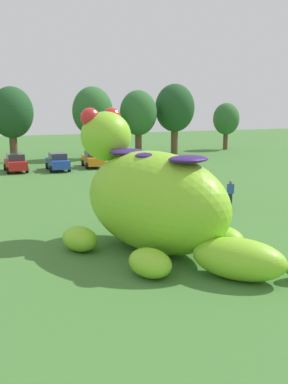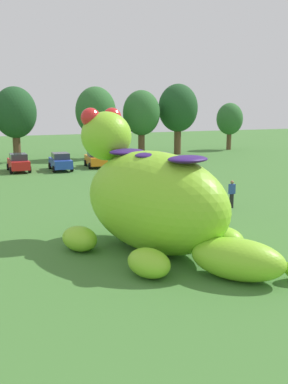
{
  "view_description": "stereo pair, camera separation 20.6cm",
  "coord_description": "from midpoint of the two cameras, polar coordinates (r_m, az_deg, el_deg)",
  "views": [
    {
      "loc": [
        -9.0,
        -16.28,
        6.17
      ],
      "look_at": [
        -0.92,
        1.26,
        2.4
      ],
      "focal_mm": 41.31,
      "sensor_mm": 36.0,
      "label": 1
    },
    {
      "loc": [
        -8.81,
        -16.37,
        6.17
      ],
      "look_at": [
        -0.92,
        1.26,
        2.4
      ],
      "focal_mm": 41.31,
      "sensor_mm": 36.0,
      "label": 2
    }
  ],
  "objects": [
    {
      "name": "car_blue",
      "position": [
        43.81,
        -11.21,
        3.86
      ],
      "size": [
        2.16,
        4.21,
        1.72
      ],
      "color": "#2347B7",
      "rests_on": "ground"
    },
    {
      "name": "spectator_by_cars",
      "position": [
        31.96,
        4.29,
        1.42
      ],
      "size": [
        0.38,
        0.26,
        1.71
      ],
      "color": "black",
      "rests_on": "ground"
    },
    {
      "name": "tree_right",
      "position": [
        57.66,
        3.89,
        10.71
      ],
      "size": [
        5.05,
        5.05,
        8.97
      ],
      "color": "brown",
      "rests_on": "ground"
    },
    {
      "name": "ground_plane",
      "position": [
        19.6,
        3.71,
        -7.35
      ],
      "size": [
        160.0,
        160.0,
        0.0
      ],
      "primitive_type": "plane",
      "color": "#427533"
    },
    {
      "name": "tree_centre",
      "position": [
        51.11,
        -16.82,
        9.73
      ],
      "size": [
        4.67,
        4.67,
        8.29
      ],
      "color": "brown",
      "rests_on": "ground"
    },
    {
      "name": "tree_mid_right",
      "position": [
        54.87,
        -0.85,
        10.12
      ],
      "size": [
        4.56,
        4.56,
        8.09
      ],
      "color": "brown",
      "rests_on": "ground"
    },
    {
      "name": "tree_far_right",
      "position": [
        64.85,
        10.47,
        9.23
      ],
      "size": [
        3.73,
        3.73,
        6.62
      ],
      "color": "brown",
      "rests_on": "ground"
    },
    {
      "name": "car_red",
      "position": [
        43.95,
        -16.38,
        3.65
      ],
      "size": [
        2.03,
        4.15,
        1.72
      ],
      "color": "red",
      "rests_on": "ground"
    },
    {
      "name": "car_orange",
      "position": [
        45.66,
        -6.71,
        4.28
      ],
      "size": [
        2.32,
        4.28,
        1.72
      ],
      "color": "orange",
      "rests_on": "ground"
    },
    {
      "name": "spectator_wandering",
      "position": [
        27.65,
        10.87,
        -0.26
      ],
      "size": [
        0.38,
        0.26,
        1.71
      ],
      "color": "black",
      "rests_on": "ground"
    },
    {
      "name": "tree_centre_right",
      "position": [
        53.05,
        -6.77,
        10.25
      ],
      "size": [
        4.75,
        4.75,
        8.43
      ],
      "color": "brown",
      "rests_on": "ground"
    },
    {
      "name": "giant_inflatable_creature",
      "position": [
        18.83,
        1.03,
        -1.04
      ],
      "size": [
        8.61,
        10.86,
        6.1
      ],
      "color": "#8CD12D",
      "rests_on": "ground"
    }
  ]
}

